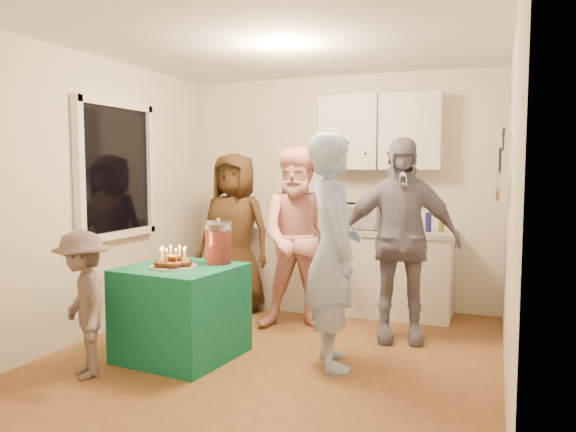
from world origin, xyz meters
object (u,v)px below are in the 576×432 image
(woman_back_right, at_px, (399,240))
(child_near_left, at_px, (83,304))
(party_table, at_px, (181,312))
(punch_jar, at_px, (218,244))
(woman_back_left, at_px, (235,233))
(woman_back_center, at_px, (301,239))
(counter, at_px, (348,272))
(man_birthday, at_px, (333,251))
(microwave, at_px, (358,216))

(woman_back_right, distance_m, child_near_left, 2.72)
(party_table, bearing_deg, woman_back_right, 34.04)
(punch_jar, height_order, woman_back_left, woman_back_left)
(punch_jar, xyz_separation_m, woman_back_center, (0.45, 0.86, -0.04))
(woman_back_left, bearing_deg, punch_jar, -67.73)
(counter, bearing_deg, man_birthday, -79.63)
(counter, height_order, child_near_left, child_near_left)
(child_near_left, bearing_deg, woman_back_right, 77.85)
(woman_back_left, distance_m, woman_back_center, 0.97)
(counter, height_order, microwave, microwave)
(microwave, xyz_separation_m, woman_back_center, (-0.35, -0.85, -0.16))
(microwave, bearing_deg, woman_back_center, -111.09)
(woman_back_left, bearing_deg, child_near_left, -94.04)
(man_birthday, distance_m, woman_back_right, 0.92)
(woman_back_center, relative_size, woman_back_right, 0.96)
(microwave, height_order, woman_back_center, woman_back_center)
(microwave, xyz_separation_m, party_table, (-1.02, -1.96, -0.67))
(woman_back_left, height_order, woman_back_right, woman_back_right)
(woman_back_center, xyz_separation_m, woman_back_right, (0.94, -0.02, 0.03))
(microwave, xyz_separation_m, child_near_left, (-1.48, -2.59, -0.49))
(man_birthday, relative_size, woman_back_center, 1.04)
(punch_jar, height_order, woman_back_right, woman_back_right)
(counter, xyz_separation_m, woman_back_center, (-0.25, -0.85, 0.46))
(punch_jar, bearing_deg, woman_back_right, 31.35)
(man_birthday, relative_size, woman_back_left, 1.07)
(party_table, bearing_deg, woman_back_center, 58.72)
(punch_jar, bearing_deg, party_table, -132.65)
(microwave, xyz_separation_m, woman_back_left, (-1.25, -0.48, -0.19))
(woman_back_left, bearing_deg, microwave, 23.13)
(counter, distance_m, woman_back_left, 1.31)
(woman_back_left, bearing_deg, woman_back_right, -9.86)
(counter, relative_size, punch_jar, 6.47)
(man_birthday, height_order, woman_back_right, man_birthday)
(microwave, height_order, party_table, microwave)
(woman_back_right, bearing_deg, woman_back_center, 166.40)
(counter, bearing_deg, punch_jar, -112.03)
(counter, relative_size, party_table, 2.59)
(woman_back_right, bearing_deg, microwave, 111.29)
(man_birthday, bearing_deg, child_near_left, 90.79)
(microwave, distance_m, party_table, 2.31)
(woman_back_center, bearing_deg, microwave, 52.20)
(woman_back_right, xyz_separation_m, child_near_left, (-2.07, -1.72, -0.37))
(woman_back_left, xyz_separation_m, woman_back_center, (0.90, -0.38, 0.02))
(man_birthday, height_order, child_near_left, man_birthday)
(party_table, bearing_deg, counter, 64.89)
(microwave, height_order, woman_back_right, woman_back_right)
(woman_back_left, xyz_separation_m, child_near_left, (-0.23, -2.12, -0.31))
(microwave, distance_m, punch_jar, 1.90)
(counter, relative_size, woman_back_right, 1.19)
(microwave, height_order, man_birthday, man_birthday)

